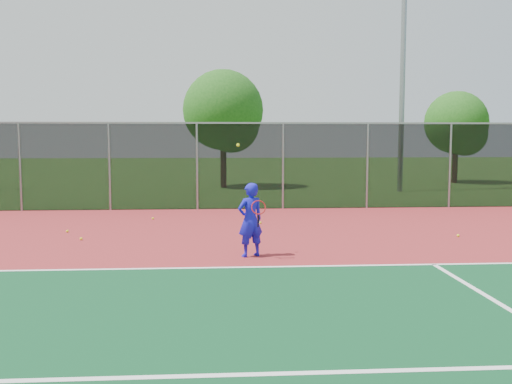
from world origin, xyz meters
TOP-DOWN VIEW (x-y plane):
  - ground at (0.00, 0.00)m, footprint 120.00×120.00m
  - court_apron at (0.00, 2.00)m, footprint 30.00×20.00m
  - fence_back at (0.00, 12.00)m, footprint 30.00×0.06m
  - tennis_player at (-1.59, 4.04)m, footprint 0.68×0.70m
  - practice_ball_0 at (-5.63, 6.20)m, footprint 0.07×0.07m
  - practice_ball_1 at (-6.27, 7.37)m, footprint 0.07×0.07m
  - practice_ball_2 at (-1.05, 8.52)m, footprint 0.07×0.07m
  - practice_ball_4 at (-4.27, 9.59)m, footprint 0.07×0.07m
  - practice_ball_6 at (3.80, 6.04)m, footprint 0.07×0.07m
  - floodlight_n at (6.17, 18.10)m, footprint 0.90×0.40m
  - tree_back_left at (-1.92, 20.57)m, footprint 3.98×3.98m
  - tree_back_mid at (10.81, 22.61)m, footprint 3.41×3.41m

SIDE VIEW (x-z plane):
  - ground at x=0.00m, z-range 0.00..0.00m
  - court_apron at x=0.00m, z-range 0.00..0.02m
  - practice_ball_0 at x=-5.63m, z-range 0.02..0.09m
  - practice_ball_1 at x=-6.27m, z-range 0.02..0.09m
  - practice_ball_2 at x=-1.05m, z-range 0.02..0.09m
  - practice_ball_4 at x=-4.27m, z-range 0.02..0.09m
  - practice_ball_6 at x=3.80m, z-range 0.02..0.09m
  - tennis_player at x=-1.59m, z-range -0.39..2.00m
  - fence_back at x=0.00m, z-range 0.05..3.08m
  - tree_back_mid at x=10.81m, z-range 0.64..5.65m
  - tree_back_left at x=-1.92m, z-range 0.74..6.59m
  - floodlight_n at x=6.17m, z-range 0.77..12.36m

